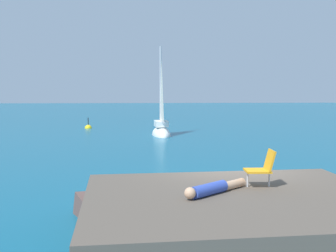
% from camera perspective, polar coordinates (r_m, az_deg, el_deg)
% --- Properties ---
extents(ground_plane, '(160.00, 160.00, 0.00)m').
position_cam_1_polar(ground_plane, '(11.62, 8.49, -10.65)').
color(ground_plane, '#0F5675').
extents(shore_ledge, '(6.29, 5.05, 1.06)m').
position_cam_1_polar(shore_ledge, '(8.58, 9.38, -12.75)').
color(shore_ledge, brown).
rests_on(shore_ledge, ground).
extents(boulder_seaward, '(2.03, 1.90, 1.15)m').
position_cam_1_polar(boulder_seaward, '(10.69, -7.85, -12.06)').
color(boulder_seaward, brown).
rests_on(boulder_seaward, ground).
extents(boulder_inland, '(0.97, 1.06, 0.60)m').
position_cam_1_polar(boulder_inland, '(11.77, 19.72, -10.69)').
color(boulder_inland, '#505241').
rests_on(boulder_inland, ground).
extents(sailboat_near, '(1.45, 3.61, 6.60)m').
position_cam_1_polar(sailboat_near, '(28.09, -0.94, -0.55)').
color(sailboat_near, white).
rests_on(sailboat_near, ground).
extents(person_sunbather, '(1.42, 1.25, 0.25)m').
position_cam_1_polar(person_sunbather, '(8.41, 6.25, -8.52)').
color(person_sunbather, '#334CB2').
rests_on(person_sunbather, shore_ledge).
extents(beach_chair, '(0.61, 0.50, 0.80)m').
position_cam_1_polar(beach_chair, '(9.12, 12.90, -5.44)').
color(beach_chair, orange).
rests_on(beach_chair, shore_ledge).
extents(marker_buoy, '(0.56, 0.56, 1.13)m').
position_cam_1_polar(marker_buoy, '(33.63, -10.90, -0.30)').
color(marker_buoy, yellow).
rests_on(marker_buoy, ground).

